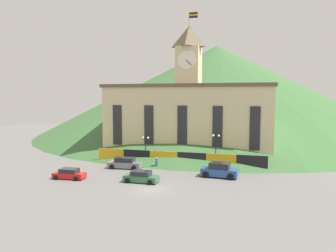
{
  "coord_description": "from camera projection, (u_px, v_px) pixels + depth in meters",
  "views": [
    {
      "loc": [
        12.56,
        -37.6,
        11.49
      ],
      "look_at": [
        0.0,
        7.65,
        7.14
      ],
      "focal_mm": 35.0,
      "sensor_mm": 36.0,
      "label": 1
    }
  ],
  "objects": [
    {
      "name": "street_lamp_far_right",
      "position": [
        146.0,
        144.0,
        55.34
      ],
      "size": [
        1.26,
        0.36,
        4.6
      ],
      "color": "black",
      "rests_on": "ground"
    },
    {
      "name": "car_red_sedan",
      "position": [
        69.0,
        174.0,
        45.37
      ],
      "size": [
        4.51,
        2.35,
        1.45
      ],
      "rotation": [
        0.0,
        0.0,
        3.21
      ],
      "color": "red",
      "rests_on": "ground"
    },
    {
      "name": "ground_plane",
      "position": [
        152.0,
        189.0,
        40.48
      ],
      "size": [
        160.0,
        160.0,
        0.0
      ],
      "primitive_type": "plane",
      "color": "#605E5B"
    },
    {
      "name": "car_blue_van",
      "position": [
        220.0,
        171.0,
        46.18
      ],
      "size": [
        5.26,
        2.76,
        2.1
      ],
      "rotation": [
        0.0,
        0.0,
        -0.09
      ],
      "color": "#284C99",
      "rests_on": "ground"
    },
    {
      "name": "hillside_backdrop",
      "position": [
        217.0,
        90.0,
        99.83
      ],
      "size": [
        105.81,
        105.81,
        26.52
      ],
      "primitive_type": "cone",
      "color": "#386033",
      "rests_on": "ground"
    },
    {
      "name": "car_gray_pickup",
      "position": [
        125.0,
        163.0,
        51.86
      ],
      "size": [
        5.43,
        2.66,
        1.75
      ],
      "rotation": [
        0.0,
        0.0,
        3.21
      ],
      "color": "slate",
      "rests_on": "ground"
    },
    {
      "name": "banner_fence",
      "position": [
        177.0,
        159.0,
        53.18
      ],
      "size": [
        28.21,
        0.12,
        2.41
      ],
      "color": "gold",
      "rests_on": "ground"
    },
    {
      "name": "civic_building",
      "position": [
        188.0,
        118.0,
        60.75
      ],
      "size": [
        30.69,
        10.7,
        26.52
      ],
      "color": "beige",
      "rests_on": "ground"
    },
    {
      "name": "car_green_wagon",
      "position": [
        141.0,
        177.0,
        43.49
      ],
      "size": [
        4.62,
        2.17,
        1.55
      ],
      "rotation": [
        0.0,
        0.0,
        -0.01
      ],
      "color": "#2D663D",
      "rests_on": "ground"
    },
    {
      "name": "pedestrian",
      "position": [
        157.0,
        162.0,
        51.97
      ],
      "size": [
        0.45,
        0.45,
        1.79
      ],
      "rotation": [
        0.0,
        0.0,
        1.74
      ],
      "color": "#33567A",
      "rests_on": "ground"
    },
    {
      "name": "street_lamp_left",
      "position": [
        216.0,
        144.0,
        52.14
      ],
      "size": [
        1.26,
        0.36,
        5.35
      ],
      "color": "black",
      "rests_on": "ground"
    }
  ]
}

